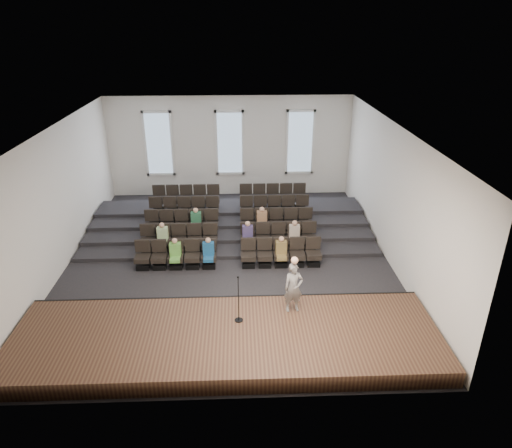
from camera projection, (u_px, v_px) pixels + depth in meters
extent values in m
plane|color=black|center=(229.00, 259.00, 17.39)|extent=(14.00, 14.00, 0.00)
cube|color=white|center=(226.00, 128.00, 15.31)|extent=(12.00, 14.00, 0.02)
cube|color=silver|center=(230.00, 147.00, 22.73)|extent=(12.00, 0.04, 5.00)
cube|color=silver|center=(222.00, 314.00, 9.97)|extent=(12.00, 0.04, 5.00)
cube|color=silver|center=(57.00, 200.00, 16.13)|extent=(0.04, 14.00, 5.00)
cube|color=silver|center=(393.00, 195.00, 16.57)|extent=(0.04, 14.00, 5.00)
cube|color=#4E3521|center=(226.00, 340.00, 12.65)|extent=(11.80, 3.60, 0.50)
cube|color=black|center=(227.00, 303.00, 14.26)|extent=(11.80, 0.06, 0.52)
cube|color=black|center=(230.00, 231.00, 19.47)|extent=(11.80, 4.80, 0.15)
cube|color=black|center=(230.00, 224.00, 19.92)|extent=(11.80, 3.75, 0.30)
cube|color=black|center=(230.00, 218.00, 20.37)|extent=(11.80, 2.70, 0.45)
cube|color=black|center=(230.00, 212.00, 20.81)|extent=(11.80, 1.65, 0.60)
cube|color=black|center=(144.00, 266.00, 16.69)|extent=(0.47, 0.43, 0.20)
cube|color=black|center=(143.00, 259.00, 16.56)|extent=(0.55, 0.50, 0.19)
cube|color=black|center=(143.00, 246.00, 16.58)|extent=(0.55, 0.08, 0.50)
cube|color=black|center=(160.00, 266.00, 16.71)|extent=(0.47, 0.43, 0.20)
cube|color=black|center=(159.00, 258.00, 16.58)|extent=(0.55, 0.50, 0.19)
cube|color=black|center=(159.00, 246.00, 16.60)|extent=(0.55, 0.08, 0.50)
cube|color=black|center=(176.00, 265.00, 16.74)|extent=(0.47, 0.43, 0.20)
cube|color=black|center=(176.00, 258.00, 16.61)|extent=(0.55, 0.50, 0.19)
cube|color=black|center=(176.00, 245.00, 16.63)|extent=(0.55, 0.08, 0.50)
cube|color=black|center=(193.00, 265.00, 16.76)|extent=(0.47, 0.43, 0.20)
cube|color=black|center=(192.00, 258.00, 16.63)|extent=(0.55, 0.50, 0.19)
cube|color=black|center=(192.00, 245.00, 16.65)|extent=(0.55, 0.08, 0.50)
cube|color=black|center=(209.00, 265.00, 16.78)|extent=(0.47, 0.43, 0.20)
cube|color=black|center=(209.00, 257.00, 16.65)|extent=(0.55, 0.50, 0.19)
cube|color=black|center=(209.00, 245.00, 16.67)|extent=(0.55, 0.08, 0.50)
cube|color=black|center=(248.00, 264.00, 16.83)|extent=(0.47, 0.43, 0.20)
cube|color=black|center=(248.00, 257.00, 16.70)|extent=(0.55, 0.50, 0.19)
cube|color=black|center=(248.00, 244.00, 16.72)|extent=(0.55, 0.08, 0.50)
cube|color=black|center=(265.00, 264.00, 16.85)|extent=(0.47, 0.43, 0.20)
cube|color=black|center=(265.00, 256.00, 16.72)|extent=(0.55, 0.50, 0.19)
cube|color=black|center=(265.00, 244.00, 16.74)|extent=(0.55, 0.08, 0.50)
cube|color=black|center=(281.00, 263.00, 16.87)|extent=(0.47, 0.43, 0.20)
cube|color=black|center=(281.00, 256.00, 16.75)|extent=(0.55, 0.50, 0.19)
cube|color=black|center=(281.00, 243.00, 16.77)|extent=(0.55, 0.08, 0.50)
cube|color=black|center=(297.00, 263.00, 16.90)|extent=(0.47, 0.43, 0.20)
cube|color=black|center=(297.00, 256.00, 16.77)|extent=(0.55, 0.50, 0.19)
cube|color=black|center=(297.00, 243.00, 16.79)|extent=(0.55, 0.08, 0.50)
cube|color=black|center=(313.00, 263.00, 16.92)|extent=(0.47, 0.43, 0.20)
cube|color=black|center=(313.00, 255.00, 16.79)|extent=(0.55, 0.50, 0.19)
cube|color=black|center=(313.00, 243.00, 16.81)|extent=(0.55, 0.08, 0.50)
cube|color=black|center=(148.00, 249.00, 17.58)|extent=(0.47, 0.43, 0.20)
cube|color=black|center=(147.00, 242.00, 17.45)|extent=(0.55, 0.50, 0.19)
cube|color=black|center=(147.00, 230.00, 17.47)|extent=(0.55, 0.08, 0.50)
cube|color=black|center=(164.00, 249.00, 17.61)|extent=(0.47, 0.43, 0.20)
cube|color=black|center=(163.00, 242.00, 17.48)|extent=(0.55, 0.50, 0.19)
cube|color=black|center=(163.00, 230.00, 17.50)|extent=(0.55, 0.08, 0.50)
cube|color=black|center=(179.00, 248.00, 17.63)|extent=(0.47, 0.43, 0.20)
cube|color=black|center=(179.00, 241.00, 17.50)|extent=(0.55, 0.50, 0.19)
cube|color=black|center=(179.00, 229.00, 17.52)|extent=(0.55, 0.08, 0.50)
cube|color=black|center=(195.00, 248.00, 17.65)|extent=(0.47, 0.43, 0.20)
cube|color=black|center=(194.00, 241.00, 17.52)|extent=(0.55, 0.50, 0.19)
cube|color=black|center=(194.00, 229.00, 17.54)|extent=(0.55, 0.08, 0.50)
cube|color=black|center=(210.00, 248.00, 17.67)|extent=(0.47, 0.43, 0.20)
cube|color=black|center=(210.00, 241.00, 17.54)|extent=(0.55, 0.50, 0.19)
cube|color=black|center=(210.00, 229.00, 17.56)|extent=(0.55, 0.08, 0.50)
cube|color=black|center=(248.00, 247.00, 17.72)|extent=(0.47, 0.43, 0.20)
cube|color=black|center=(248.00, 240.00, 17.59)|extent=(0.55, 0.50, 0.19)
cube|color=black|center=(248.00, 228.00, 17.61)|extent=(0.55, 0.08, 0.50)
cube|color=black|center=(263.00, 247.00, 17.74)|extent=(0.47, 0.43, 0.20)
cube|color=black|center=(263.00, 240.00, 17.62)|extent=(0.55, 0.50, 0.19)
cube|color=black|center=(263.00, 228.00, 17.64)|extent=(0.55, 0.08, 0.50)
cube|color=black|center=(279.00, 247.00, 17.77)|extent=(0.47, 0.43, 0.20)
cube|color=black|center=(279.00, 239.00, 17.64)|extent=(0.55, 0.50, 0.19)
cube|color=black|center=(278.00, 228.00, 17.66)|extent=(0.55, 0.08, 0.50)
cube|color=black|center=(294.00, 246.00, 17.79)|extent=(0.47, 0.43, 0.20)
cube|color=black|center=(294.00, 239.00, 17.66)|extent=(0.55, 0.50, 0.19)
cube|color=black|center=(294.00, 227.00, 17.68)|extent=(0.55, 0.08, 0.50)
cube|color=black|center=(309.00, 246.00, 17.81)|extent=(0.47, 0.43, 0.20)
cube|color=black|center=(310.00, 239.00, 17.68)|extent=(0.55, 0.50, 0.19)
cube|color=black|center=(309.00, 227.00, 17.70)|extent=(0.55, 0.08, 0.50)
cube|color=black|center=(152.00, 234.00, 18.48)|extent=(0.47, 0.42, 0.20)
cube|color=black|center=(152.00, 227.00, 18.35)|extent=(0.55, 0.50, 0.19)
cube|color=black|center=(152.00, 215.00, 18.37)|extent=(0.55, 0.08, 0.50)
cube|color=black|center=(167.00, 233.00, 18.50)|extent=(0.47, 0.42, 0.20)
cube|color=black|center=(167.00, 227.00, 18.37)|extent=(0.55, 0.50, 0.19)
cube|color=black|center=(166.00, 215.00, 18.39)|extent=(0.55, 0.08, 0.50)
cube|color=black|center=(182.00, 233.00, 18.52)|extent=(0.47, 0.42, 0.20)
cube|color=black|center=(182.00, 226.00, 18.39)|extent=(0.55, 0.50, 0.19)
cube|color=black|center=(181.00, 215.00, 18.41)|extent=(0.55, 0.08, 0.50)
cube|color=black|center=(197.00, 233.00, 18.54)|extent=(0.47, 0.42, 0.20)
cube|color=black|center=(196.00, 226.00, 18.41)|extent=(0.55, 0.50, 0.19)
cube|color=black|center=(196.00, 215.00, 18.43)|extent=(0.55, 0.08, 0.50)
cube|color=black|center=(212.00, 233.00, 18.56)|extent=(0.47, 0.42, 0.20)
cube|color=black|center=(211.00, 226.00, 18.43)|extent=(0.55, 0.50, 0.19)
cube|color=black|center=(211.00, 214.00, 18.45)|extent=(0.55, 0.08, 0.50)
cube|color=black|center=(247.00, 232.00, 18.61)|extent=(0.47, 0.42, 0.20)
cube|color=black|center=(247.00, 225.00, 18.49)|extent=(0.55, 0.50, 0.19)
cube|color=black|center=(247.00, 214.00, 18.51)|extent=(0.55, 0.08, 0.50)
cube|color=black|center=(262.00, 232.00, 18.64)|extent=(0.47, 0.42, 0.20)
cube|color=black|center=(262.00, 225.00, 18.51)|extent=(0.55, 0.50, 0.19)
cube|color=black|center=(262.00, 214.00, 18.53)|extent=(0.55, 0.08, 0.50)
cube|color=black|center=(276.00, 232.00, 18.66)|extent=(0.47, 0.42, 0.20)
cube|color=black|center=(277.00, 225.00, 18.53)|extent=(0.55, 0.50, 0.19)
cube|color=black|center=(276.00, 213.00, 18.55)|extent=(0.55, 0.08, 0.50)
cube|color=black|center=(291.00, 231.00, 18.68)|extent=(0.47, 0.42, 0.20)
cube|color=black|center=(291.00, 224.00, 18.55)|extent=(0.55, 0.50, 0.19)
cube|color=black|center=(291.00, 213.00, 18.57)|extent=(0.55, 0.08, 0.50)
cube|color=black|center=(306.00, 231.00, 18.70)|extent=(0.47, 0.42, 0.20)
cube|color=black|center=(306.00, 224.00, 18.57)|extent=(0.55, 0.50, 0.19)
cube|color=black|center=(306.00, 213.00, 18.59)|extent=(0.55, 0.08, 0.50)
cube|color=black|center=(156.00, 220.00, 19.37)|extent=(0.47, 0.42, 0.20)
cube|color=black|center=(155.00, 213.00, 19.24)|extent=(0.55, 0.50, 0.19)
cube|color=black|center=(155.00, 202.00, 19.26)|extent=(0.55, 0.08, 0.50)
cube|color=black|center=(170.00, 220.00, 19.39)|extent=(0.47, 0.42, 0.20)
cube|color=black|center=(170.00, 213.00, 19.26)|extent=(0.55, 0.50, 0.19)
cube|color=black|center=(170.00, 202.00, 19.28)|extent=(0.55, 0.08, 0.50)
cube|color=black|center=(184.00, 219.00, 19.41)|extent=(0.47, 0.42, 0.20)
cube|color=black|center=(184.00, 213.00, 19.28)|extent=(0.55, 0.50, 0.19)
cube|color=black|center=(184.00, 202.00, 19.30)|extent=(0.55, 0.08, 0.50)
cube|color=black|center=(199.00, 219.00, 19.43)|extent=(0.47, 0.42, 0.20)
cube|color=black|center=(198.00, 212.00, 19.30)|extent=(0.55, 0.50, 0.19)
cube|color=black|center=(198.00, 202.00, 19.32)|extent=(0.55, 0.08, 0.50)
cube|color=black|center=(213.00, 219.00, 19.45)|extent=(0.47, 0.42, 0.20)
cube|color=black|center=(212.00, 212.00, 19.33)|extent=(0.55, 0.50, 0.19)
cube|color=black|center=(212.00, 201.00, 19.35)|extent=(0.55, 0.08, 0.50)
cube|color=black|center=(247.00, 218.00, 19.51)|extent=(0.47, 0.42, 0.20)
cube|color=black|center=(247.00, 212.00, 19.38)|extent=(0.55, 0.50, 0.19)
cube|color=black|center=(246.00, 201.00, 19.40)|extent=(0.55, 0.08, 0.50)
cube|color=black|center=(261.00, 218.00, 19.53)|extent=(0.47, 0.42, 0.20)
cube|color=black|center=(261.00, 211.00, 19.40)|extent=(0.55, 0.50, 0.19)
cube|color=black|center=(260.00, 201.00, 19.42)|extent=(0.55, 0.08, 0.50)
cube|color=black|center=(275.00, 218.00, 19.55)|extent=(0.47, 0.42, 0.20)
cube|color=black|center=(275.00, 211.00, 19.42)|extent=(0.55, 0.50, 0.19)
cube|color=black|center=(274.00, 200.00, 19.44)|extent=(0.55, 0.08, 0.50)
cube|color=black|center=(288.00, 218.00, 19.57)|extent=(0.47, 0.42, 0.20)
cube|color=black|center=(289.00, 211.00, 19.44)|extent=(0.55, 0.50, 0.19)
cube|color=black|center=(288.00, 200.00, 19.46)|extent=(0.55, 0.08, 0.50)
cube|color=black|center=(302.00, 217.00, 19.59)|extent=(0.47, 0.42, 0.20)
cube|color=black|center=(303.00, 211.00, 19.46)|extent=(0.55, 0.50, 0.19)
cube|color=black|center=(302.00, 200.00, 19.48)|extent=(0.55, 0.08, 0.50)
cube|color=black|center=(160.00, 207.00, 20.26)|extent=(0.47, 0.42, 0.20)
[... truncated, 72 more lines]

